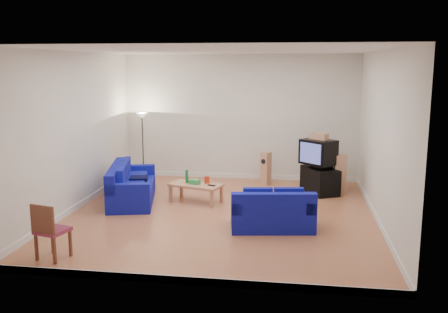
# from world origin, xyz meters

# --- Properties ---
(room) EXTENTS (6.01, 6.51, 3.21)m
(room) POSITION_xyz_m (0.00, 0.00, 1.54)
(room) COLOR brown
(room) RESTS_ON ground
(sofa_three_seat) EXTENTS (1.33, 2.20, 0.79)m
(sofa_three_seat) POSITION_xyz_m (-2.11, 0.67, 0.29)
(sofa_three_seat) COLOR #030678
(sofa_three_seat) RESTS_ON ground
(sofa_loveseat) EXTENTS (1.59, 1.04, 0.74)m
(sofa_loveseat) POSITION_xyz_m (1.05, -0.74, 0.28)
(sofa_loveseat) COLOR #030678
(sofa_loveseat) RESTS_ON ground
(coffee_table) EXTENTS (1.22, 0.86, 0.40)m
(coffee_table) POSITION_xyz_m (-0.67, 0.82, 0.35)
(coffee_table) COLOR tan
(coffee_table) RESTS_ON ground
(bottle) EXTENTS (0.07, 0.07, 0.28)m
(bottle) POSITION_xyz_m (-0.89, 0.88, 0.54)
(bottle) COLOR #197233
(bottle) RESTS_ON coffee_table
(tissue_box) EXTENTS (0.26, 0.17, 0.10)m
(tissue_box) POSITION_xyz_m (-0.70, 0.81, 0.45)
(tissue_box) COLOR green
(tissue_box) RESTS_ON coffee_table
(red_canister) EXTENTS (0.14, 0.14, 0.16)m
(red_canister) POSITION_xyz_m (-0.45, 0.92, 0.48)
(red_canister) COLOR red
(red_canister) RESTS_ON coffee_table
(remote) EXTENTS (0.18, 0.12, 0.02)m
(remote) POSITION_xyz_m (-0.31, 0.71, 0.41)
(remote) COLOR black
(remote) RESTS_ON coffee_table
(tv_stand) EXTENTS (0.92, 1.11, 0.59)m
(tv_stand) POSITION_xyz_m (2.01, 2.00, 0.30)
(tv_stand) COLOR black
(tv_stand) RESTS_ON ground
(av_receiver) EXTENTS (0.52, 0.54, 0.10)m
(av_receiver) POSITION_xyz_m (2.03, 2.04, 0.64)
(av_receiver) COLOR black
(av_receiver) RESTS_ON tv_stand
(television) EXTENTS (0.90, 0.89, 0.56)m
(television) POSITION_xyz_m (1.94, 1.95, 0.97)
(television) COLOR black
(television) RESTS_ON av_receiver
(centre_speaker) EXTENTS (0.45, 0.41, 0.15)m
(centre_speaker) POSITION_xyz_m (1.95, 1.99, 1.33)
(centre_speaker) COLOR tan
(centre_speaker) RESTS_ON television
(speaker_left) EXTENTS (0.28, 0.30, 0.82)m
(speaker_left) POSITION_xyz_m (0.72, 2.65, 0.41)
(speaker_left) COLOR tan
(speaker_left) RESTS_ON ground
(speaker_right) EXTENTS (0.30, 0.24, 0.91)m
(speaker_right) POSITION_xyz_m (2.45, 1.98, 0.46)
(speaker_right) COLOR tan
(speaker_right) RESTS_ON ground
(floor_lamp) EXTENTS (0.30, 0.30, 1.73)m
(floor_lamp) POSITION_xyz_m (-2.43, 2.70, 1.43)
(floor_lamp) COLOR black
(floor_lamp) RESTS_ON ground
(dining_chair) EXTENTS (0.52, 0.52, 0.89)m
(dining_chair) POSITION_xyz_m (-2.22, -2.68, 0.50)
(dining_chair) COLOR brown
(dining_chair) RESTS_ON ground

